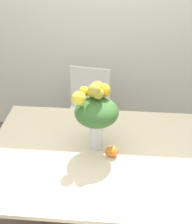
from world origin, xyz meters
The scene contains 5 objects.
wall_back centered at (0.00, 1.42, 1.35)m, with size 8.00×0.06×2.70m.
dining_table centered at (0.00, 0.00, 0.69)m, with size 1.49×1.11×0.77m.
flower_vase centered at (-0.01, 0.07, 1.06)m, with size 0.29×0.29×0.50m.
pumpkin centered at (0.11, -0.01, 0.81)m, with size 0.08×0.08×0.08m.
dining_chair_near_window centered at (-0.17, 0.96, 0.47)m, with size 0.48×0.48×0.91m.
Camera 1 is at (0.14, -1.62, 2.15)m, focal length 50.00 mm.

